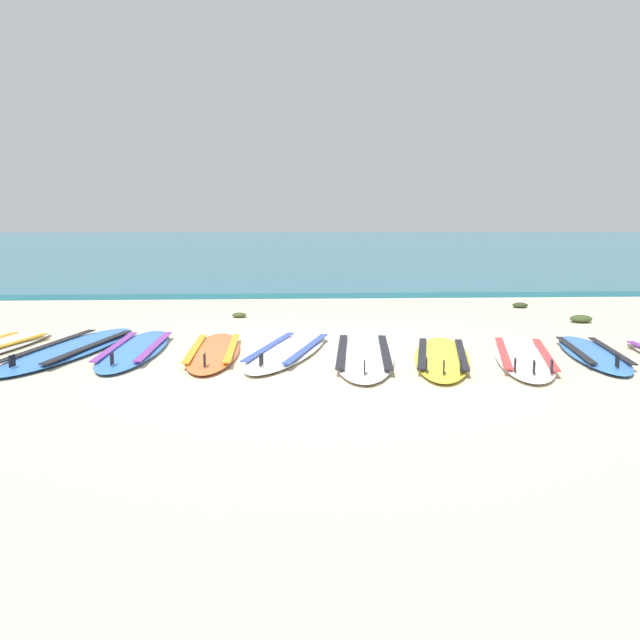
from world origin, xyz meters
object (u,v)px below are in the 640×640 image
surfboard_3 (214,351)px  surfboard_4 (289,350)px  surfboard_7 (524,356)px  surfboard_5 (363,354)px  surfboard_1 (71,349)px  surfboard_8 (592,353)px  surfboard_6 (442,357)px  surfboard_2 (135,349)px

surfboard_3 → surfboard_4: size_ratio=0.91×
surfboard_7 → surfboard_5: bearing=173.3°
surfboard_1 → surfboard_8: 5.44m
surfboard_1 → surfboard_3: (1.53, -0.22, 0.00)m
surfboard_5 → surfboard_8: bearing=-1.8°
surfboard_4 → surfboard_5: size_ratio=0.94×
surfboard_1 → surfboard_5: bearing=-8.5°
surfboard_4 → surfboard_6: same height
surfboard_6 → surfboard_7: (0.83, -0.02, -0.00)m
surfboard_5 → surfboard_8: size_ratio=1.23×
surfboard_4 → surfboard_2: bearing=174.8°
surfboard_8 → surfboard_5: bearing=178.2°
surfboard_3 → surfboard_5: 1.56m
surfboard_3 → surfboard_4: same height
surfboard_4 → surfboard_5: 0.80m
surfboard_2 → surfboard_5: (2.38, -0.39, -0.00)m
surfboard_3 → surfboard_6: 2.34m
surfboard_6 → surfboard_7: same height
surfboard_1 → surfboard_7: 4.70m
surfboard_2 → surfboard_5: same height
surfboard_4 → surfboard_6: (1.52, -0.41, 0.00)m
surfboard_4 → surfboard_7: same height
surfboard_2 → surfboard_3: same height
surfboard_6 → surfboard_8: bearing=3.4°
surfboard_1 → surfboard_5: size_ratio=1.08×
surfboard_5 → surfboard_7: 1.60m
surfboard_2 → surfboard_8: size_ratio=1.12×
surfboard_1 → surfboard_4: bearing=-5.3°
surfboard_2 → surfboard_3: bearing=-10.2°
surfboard_4 → surfboard_7: size_ratio=1.01×
surfboard_3 → surfboard_4: 0.78m
surfboard_1 → surfboard_2: size_ratio=1.18×
surfboard_5 → surfboard_6: (0.77, -0.16, 0.00)m
surfboard_1 → surfboard_7: bearing=-7.9°
surfboard_5 → surfboard_7: size_ratio=1.08×
surfboard_6 → surfboard_8: size_ratio=1.10×
surfboard_8 → surfboard_4: bearing=174.2°
surfboard_1 → surfboard_3: size_ratio=1.26×
surfboard_2 → surfboard_7: 4.01m
surfboard_6 → surfboard_7: size_ratio=0.96×
surfboard_2 → surfboard_7: (3.97, -0.58, 0.00)m
surfboard_1 → surfboard_6: 3.88m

